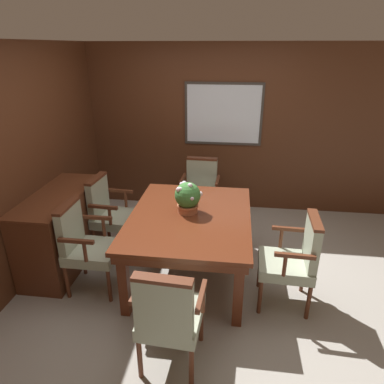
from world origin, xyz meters
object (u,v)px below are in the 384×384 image
at_px(dining_table, 190,223).
at_px(chair_left_near, 85,243).
at_px(chair_right_near, 294,258).
at_px(potted_plant, 188,197).
at_px(chair_left_far, 110,211).
at_px(chair_head_far, 200,190).
at_px(sideboard_cabinet, 62,229).
at_px(chair_head_near, 169,314).

relative_size(dining_table, chair_left_near, 1.69).
bearing_deg(chair_right_near, potted_plant, -108.73).
bearing_deg(chair_left_far, potted_plant, -102.97).
distance_m(chair_left_far, chair_head_far, 1.30).
xyz_separation_m(dining_table, sideboard_cabinet, (-1.50, 0.04, -0.21)).
relative_size(dining_table, chair_left_far, 1.69).
bearing_deg(potted_plant, dining_table, -62.19).
distance_m(chair_head_far, chair_head_near, 2.42).
height_order(chair_left_far, potted_plant, potted_plant).
distance_m(dining_table, sideboard_cabinet, 1.51).
distance_m(potted_plant, sideboard_cabinet, 1.54).
bearing_deg(chair_head_far, chair_right_near, -53.20).
bearing_deg(chair_head_near, chair_left_far, -53.58).
xyz_separation_m(chair_left_far, chair_head_far, (1.03, 0.80, 0.00)).
height_order(chair_left_near, chair_right_near, same).
bearing_deg(sideboard_cabinet, chair_left_far, 37.06).
bearing_deg(potted_plant, chair_right_near, -21.08).
relative_size(dining_table, chair_right_near, 1.69).
bearing_deg(chair_left_far, chair_right_near, -104.94).
bearing_deg(potted_plant, chair_head_far, 88.92).
relative_size(chair_left_near, sideboard_cabinet, 0.74).
bearing_deg(chair_head_near, dining_table, -86.37).
bearing_deg(chair_head_near, potted_plant, -84.76).
height_order(chair_left_near, chair_head_near, same).
bearing_deg(chair_head_far, sideboard_cabinet, -140.16).
xyz_separation_m(chair_head_near, chair_right_near, (1.05, 0.88, 0.00)).
height_order(dining_table, sideboard_cabinet, sideboard_cabinet).
bearing_deg(potted_plant, sideboard_cabinet, -178.77).
distance_m(chair_head_near, potted_plant, 1.36).
bearing_deg(chair_head_far, chair_head_near, -87.50).
bearing_deg(sideboard_cabinet, chair_head_far, 37.77).
height_order(dining_table, chair_right_near, chair_right_near).
relative_size(chair_left_near, chair_right_near, 1.00).
height_order(dining_table, chair_head_far, chair_head_far).
relative_size(chair_head_far, chair_right_near, 1.00).
height_order(chair_head_far, chair_head_near, same).
bearing_deg(sideboard_cabinet, dining_table, -1.46).
distance_m(dining_table, chair_left_near, 1.11).
distance_m(chair_head_far, chair_left_near, 1.85).
height_order(dining_table, chair_left_near, chair_left_near).
relative_size(dining_table, chair_head_far, 1.69).
bearing_deg(sideboard_cabinet, chair_right_near, -8.64).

